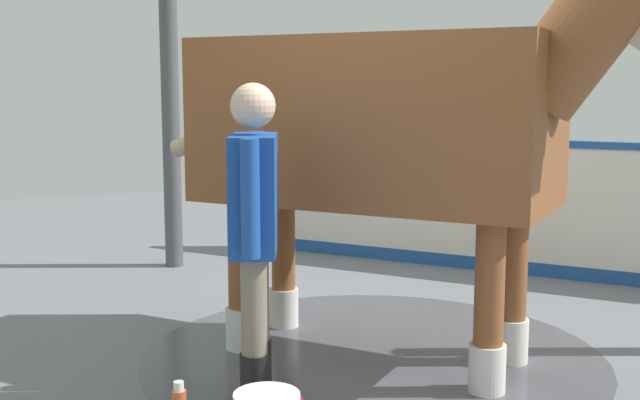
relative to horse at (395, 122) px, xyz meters
The scene contains 6 objects.
ground_plane 1.47m from the horse, 20.18° to the right, with size 16.00×16.00×0.02m, color slate.
wet_patch 1.44m from the horse, 37.84° to the left, with size 2.83×2.83×0.00m, color #4C4C54.
barrier_wall 2.71m from the horse, 49.31° to the right, with size 3.74×2.93×1.18m.
roof_post_far 3.08m from the horse, 10.19° to the left, with size 0.16×0.16×2.83m, color #4C4C51.
horse is the anchor object (origin of this frame).
handler 1.18m from the horse, 109.67° to the left, with size 0.62×0.40×1.66m.
Camera 1 is at (-4.30, 2.47, 1.65)m, focal length 44.97 mm.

